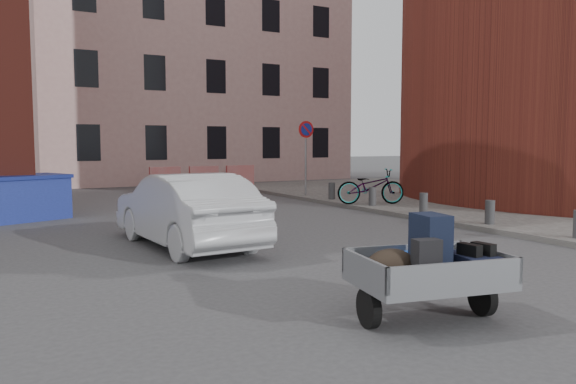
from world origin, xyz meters
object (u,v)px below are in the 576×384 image
silver_car (186,210)px  dumpster (9,198)px  trailer (427,268)px  bicycle (371,186)px

silver_car → dumpster: bearing=-66.9°
trailer → bicycle: (6.20, 9.13, 0.05)m
silver_car → bicycle: bearing=-157.6°
trailer → dumpster: trailer is taller
trailer → silver_car: (-0.85, 5.69, 0.10)m
dumpster → bicycle: bearing=-33.5°
trailer → bicycle: 11.04m
dumpster → silver_car: (2.80, -5.56, 0.12)m
dumpster → bicycle: 10.07m
trailer → silver_car: silver_car is taller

